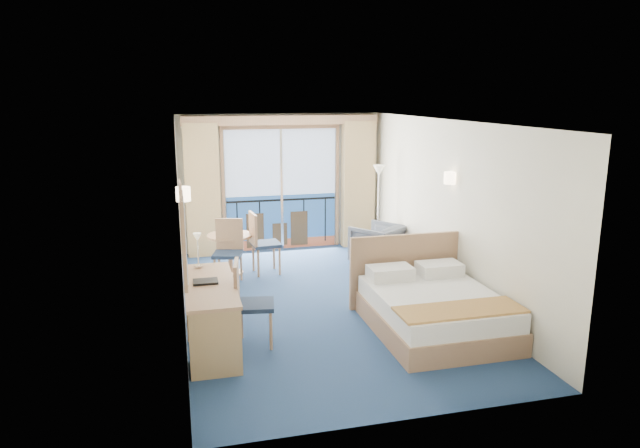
% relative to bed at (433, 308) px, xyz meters
% --- Properties ---
extents(floor, '(6.50, 6.50, 0.00)m').
position_rel_bed_xyz_m(floor, '(-1.19, 1.32, -0.30)').
color(floor, navy).
rests_on(floor, ground).
extents(room_walls, '(4.04, 6.54, 2.72)m').
position_rel_bed_xyz_m(room_walls, '(-1.19, 1.32, 1.47)').
color(room_walls, white).
rests_on(room_walls, ground).
extents(balcony_door, '(2.36, 0.03, 2.52)m').
position_rel_bed_xyz_m(balcony_door, '(-1.20, 4.53, 0.84)').
color(balcony_door, navy).
rests_on(balcony_door, room_walls).
extents(curtain_left, '(0.65, 0.22, 2.55)m').
position_rel_bed_xyz_m(curtain_left, '(-2.74, 4.39, 0.97)').
color(curtain_left, tan).
rests_on(curtain_left, room_walls).
extents(curtain_right, '(0.65, 0.22, 2.55)m').
position_rel_bed_xyz_m(curtain_right, '(0.36, 4.39, 0.97)').
color(curtain_right, tan).
rests_on(curtain_right, room_walls).
extents(pelmet, '(3.80, 0.25, 0.18)m').
position_rel_bed_xyz_m(pelmet, '(-1.19, 4.42, 2.28)').
color(pelmet, '#A57F59').
rests_on(pelmet, room_walls).
extents(mirror, '(0.05, 1.25, 0.95)m').
position_rel_bed_xyz_m(mirror, '(-3.16, -0.18, 1.25)').
color(mirror, '#A57F59').
rests_on(mirror, room_walls).
extents(wall_print, '(0.04, 0.42, 0.52)m').
position_rel_bed_xyz_m(wall_print, '(-3.16, 1.77, 1.30)').
color(wall_print, '#A57F59').
rests_on(wall_print, room_walls).
extents(sconce_left, '(0.18, 0.18, 0.18)m').
position_rel_bed_xyz_m(sconce_left, '(-3.13, 0.72, 1.55)').
color(sconce_left, beige).
rests_on(sconce_left, room_walls).
extents(sconce_right, '(0.18, 0.18, 0.18)m').
position_rel_bed_xyz_m(sconce_right, '(0.75, 1.17, 1.55)').
color(sconce_right, beige).
rests_on(sconce_right, room_walls).
extents(bed, '(1.72, 2.05, 1.08)m').
position_rel_bed_xyz_m(bed, '(0.00, 0.00, 0.00)').
color(bed, '#A57F59').
rests_on(bed, ground).
extents(nightstand, '(0.41, 0.39, 0.54)m').
position_rel_bed_xyz_m(nightstand, '(0.58, 1.51, -0.03)').
color(nightstand, '#9B7D52').
rests_on(nightstand, ground).
extents(phone, '(0.19, 0.16, 0.07)m').
position_rel_bed_xyz_m(phone, '(0.58, 1.54, 0.27)').
color(phone, silver).
rests_on(phone, nightstand).
extents(armchair, '(1.13, 1.14, 0.75)m').
position_rel_bed_xyz_m(armchair, '(0.31, 3.02, 0.07)').
color(armchair, '#4F5760').
rests_on(armchair, ground).
extents(floor_lamp, '(0.24, 0.24, 1.77)m').
position_rel_bed_xyz_m(floor_lamp, '(0.48, 3.51, 1.04)').
color(floor_lamp, silver).
rests_on(floor_lamp, ground).
extents(desk, '(0.60, 1.75, 0.82)m').
position_rel_bed_xyz_m(desk, '(-2.88, -0.27, 0.15)').
color(desk, '#A57F59').
rests_on(desk, ground).
extents(desk_chair, '(0.54, 0.53, 1.08)m').
position_rel_bed_xyz_m(desk_chair, '(-2.44, 0.15, 0.31)').
color(desk_chair, '#1B2940').
rests_on(desk_chair, ground).
extents(folder, '(0.30, 0.23, 0.03)m').
position_rel_bed_xyz_m(folder, '(-2.93, 0.24, 0.53)').
color(folder, black).
rests_on(folder, desk).
extents(desk_lamp, '(0.12, 0.12, 0.45)m').
position_rel_bed_xyz_m(desk_lamp, '(-2.98, 0.89, 0.86)').
color(desk_lamp, silver).
rests_on(desk_lamp, desk).
extents(round_table, '(0.78, 0.78, 0.70)m').
position_rel_bed_xyz_m(round_table, '(-2.37, 3.12, 0.23)').
color(round_table, '#A57F59').
rests_on(round_table, ground).
extents(table_chair_a, '(0.52, 0.51, 1.09)m').
position_rel_bed_xyz_m(table_chair_a, '(-1.86, 2.98, 0.31)').
color(table_chair_a, '#1B2940').
rests_on(table_chair_a, ground).
extents(table_chair_b, '(0.56, 0.57, 1.06)m').
position_rel_bed_xyz_m(table_chair_b, '(-2.44, 2.65, 0.29)').
color(table_chair_b, '#1B2940').
rests_on(table_chair_b, ground).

